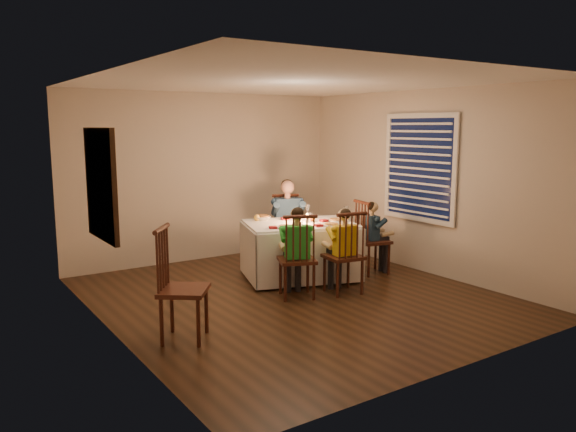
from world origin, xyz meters
TOP-DOWN VIEW (x-y plane):
  - ground at (0.00, 0.00)m, footprint 5.00×5.00m
  - wall_left at (-2.25, 0.00)m, footprint 0.02×5.00m
  - wall_right at (2.25, 0.00)m, footprint 0.02×5.00m
  - wall_back at (0.00, 2.50)m, footprint 4.50×0.02m
  - ceiling at (0.00, 0.00)m, footprint 5.00×5.00m
  - dining_table at (0.56, 0.69)m, footprint 1.75×1.49m
  - chair_adult at (0.85, 1.45)m, footprint 0.56×0.55m
  - chair_near_left at (0.01, -0.01)m, footprint 0.56×0.55m
  - chair_near_right at (0.60, -0.19)m, footprint 0.49×0.47m
  - chair_end at (1.56, 0.33)m, footprint 0.49×0.50m
  - chair_extra at (-1.71, -0.54)m, footprint 0.64×0.64m
  - adult at (0.85, 1.45)m, footprint 0.62×0.60m
  - child_green at (0.01, -0.01)m, footprint 0.49×0.48m
  - child_yellow at (0.60, -0.19)m, footprint 0.41×0.38m
  - child_teal at (1.56, 0.33)m, footprint 0.36×0.38m
  - setting_adult at (0.70, 0.97)m, footprint 0.33×0.33m
  - setting_green at (0.18, 0.48)m, footprint 0.33×0.33m
  - setting_yellow at (0.76, 0.27)m, footprint 0.33×0.33m
  - setting_teal at (1.06, 0.54)m, footprint 0.33×0.33m
  - candle_left at (0.51, 0.71)m, footprint 0.06×0.06m
  - candle_right at (0.65, 0.66)m, footprint 0.06×0.06m
  - squash at (0.14, 1.16)m, footprint 0.09×0.09m
  - orange_fruit at (0.76, 0.68)m, footprint 0.08×0.08m
  - serving_bowl at (0.24, 1.17)m, footprint 0.30×0.30m
  - wall_mirror at (-2.22, 0.30)m, footprint 0.06×0.95m
  - window_blinds at (2.21, 0.10)m, footprint 0.07×1.34m

SIDE VIEW (x-z plane):
  - ground at x=0.00m, z-range 0.00..0.00m
  - chair_adult at x=0.85m, z-range -0.53..0.53m
  - chair_near_left at x=0.01m, z-range -0.53..0.53m
  - chair_near_right at x=0.60m, z-range -0.53..0.53m
  - chair_end at x=1.56m, z-range -0.53..0.53m
  - chair_extra at x=-1.71m, z-range -0.57..0.57m
  - adult at x=0.85m, z-range -0.65..0.65m
  - child_green at x=0.01m, z-range -0.56..0.56m
  - child_yellow at x=0.60m, z-range -0.54..0.54m
  - child_teal at x=1.56m, z-range -0.52..0.52m
  - dining_table at x=0.56m, z-range 0.18..0.93m
  - setting_adult at x=0.70m, z-range 0.78..0.80m
  - setting_green at x=0.18m, z-range 0.78..0.80m
  - setting_yellow at x=0.76m, z-range 0.78..0.80m
  - setting_teal at x=1.06m, z-range 0.78..0.80m
  - serving_bowl at x=0.24m, z-range 0.78..0.83m
  - orange_fruit at x=0.76m, z-range 0.78..0.86m
  - squash at x=0.14m, z-range 0.78..0.87m
  - candle_left at x=0.51m, z-range 0.78..0.88m
  - candle_right at x=0.65m, z-range 0.78..0.88m
  - wall_left at x=-2.25m, z-range 0.00..2.60m
  - wall_right at x=2.25m, z-range 0.00..2.60m
  - wall_back at x=0.00m, z-range 0.00..2.60m
  - wall_mirror at x=-2.22m, z-range 0.92..2.08m
  - window_blinds at x=2.21m, z-range 0.73..2.27m
  - ceiling at x=0.00m, z-range 2.60..2.60m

